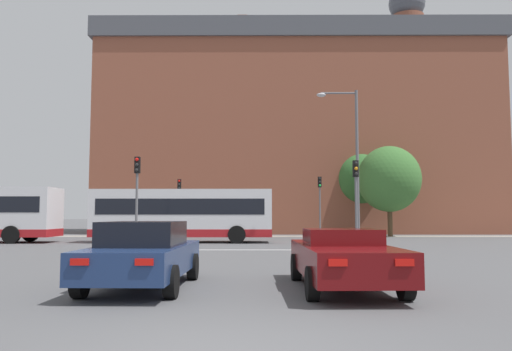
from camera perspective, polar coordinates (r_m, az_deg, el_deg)
name	(u,v)px	position (r m, az deg, el deg)	size (l,w,h in m)	color
stop_line_strip	(249,250)	(23.02, -0.84, -8.49)	(8.22, 0.30, 0.01)	silver
far_pavement	(253,236)	(37.83, -0.39, -6.96)	(69.14, 2.50, 0.01)	gray
brick_civic_building	(295,134)	(48.67, 4.52, 4.71)	(35.96, 13.75, 24.28)	brown
car_saloon_left	(144,254)	(11.29, -12.70, -8.72)	(2.01, 4.59, 1.44)	navy
car_roadster_right	(343,258)	(11.04, 9.92, -9.22)	(2.05, 4.87, 1.28)	#600C0F
bus_crossing_lead	(183,214)	(29.65, -8.33, -4.39)	(10.39, 2.73, 3.07)	silver
traffic_light_near_left	(137,187)	(24.65, -13.45, -1.26)	(0.26, 0.31, 4.40)	slate
traffic_light_far_right	(320,196)	(37.50, 7.31, -2.39)	(0.26, 0.31, 4.46)	slate
traffic_light_near_right	(356,189)	(24.29, 11.36, -1.53)	(0.26, 0.31, 4.21)	slate
traffic_light_far_left	(179,198)	(37.54, -8.78, -2.55)	(0.26, 0.31, 4.27)	slate
street_lamp_junction	(351,151)	(27.20, 10.78, 2.75)	(2.23, 0.36, 8.32)	slate
pedestrian_waiting	(238,223)	(38.11, -2.12, -5.49)	(0.45, 0.43, 1.66)	black
tree_by_building	(360,180)	(43.26, 11.79, -0.46)	(4.41, 4.41, 6.93)	#4C3823
tree_kerbside	(389,179)	(38.97, 14.97, -0.39)	(4.74, 4.74, 6.81)	#4C3823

